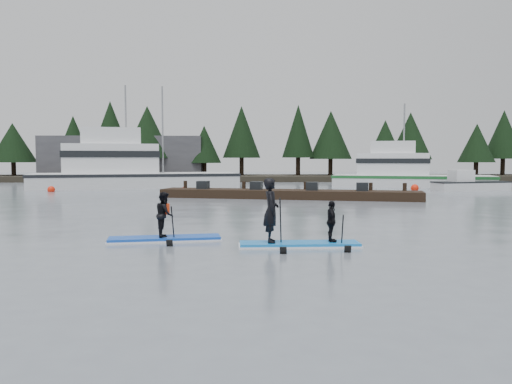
{
  "coord_description": "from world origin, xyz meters",
  "views": [
    {
      "loc": [
        -0.63,
        -14.25,
        2.45
      ],
      "look_at": [
        0.0,
        6.0,
        1.1
      ],
      "focal_mm": 35.0,
      "sensor_mm": 36.0,
      "label": 1
    }
  ],
  "objects_px": {
    "fishing_boat_medium": "(406,181)",
    "paddleboard_duo": "(293,223)",
    "floating_dock": "(288,194)",
    "fishing_boat_large": "(131,179)",
    "paddleboard_solo": "(165,224)"
  },
  "relations": [
    {
      "from": "paddleboard_solo",
      "to": "paddleboard_duo",
      "type": "xyz_separation_m",
      "value": [
        3.72,
        -1.08,
        0.17
      ]
    },
    {
      "from": "fishing_boat_large",
      "to": "fishing_boat_medium",
      "type": "xyz_separation_m",
      "value": [
        23.82,
        0.26,
        -0.16
      ]
    },
    {
      "from": "fishing_boat_medium",
      "to": "paddleboard_solo",
      "type": "height_order",
      "value": "fishing_boat_medium"
    },
    {
      "from": "fishing_boat_medium",
      "to": "fishing_boat_large",
      "type": "bearing_deg",
      "value": -162.77
    },
    {
      "from": "fishing_boat_medium",
      "to": "paddleboard_duo",
      "type": "relative_size",
      "value": 4.13
    },
    {
      "from": "fishing_boat_medium",
      "to": "paddleboard_solo",
      "type": "relative_size",
      "value": 4.1
    },
    {
      "from": "floating_dock",
      "to": "paddleboard_duo",
      "type": "relative_size",
      "value": 4.79
    },
    {
      "from": "paddleboard_solo",
      "to": "paddleboard_duo",
      "type": "bearing_deg",
      "value": -24.84
    },
    {
      "from": "floating_dock",
      "to": "fishing_boat_medium",
      "type": "bearing_deg",
      "value": 61.04
    },
    {
      "from": "paddleboard_solo",
      "to": "paddleboard_duo",
      "type": "relative_size",
      "value": 1.01
    },
    {
      "from": "paddleboard_duo",
      "to": "paddleboard_solo",
      "type": "bearing_deg",
      "value": 163.01
    },
    {
      "from": "paddleboard_solo",
      "to": "floating_dock",
      "type": "bearing_deg",
      "value": 63.17
    },
    {
      "from": "fishing_boat_medium",
      "to": "paddleboard_duo",
      "type": "xyz_separation_m",
      "value": [
        -13.01,
        -29.19,
        0.1
      ]
    },
    {
      "from": "fishing_boat_large",
      "to": "paddleboard_duo",
      "type": "height_order",
      "value": "fishing_boat_large"
    },
    {
      "from": "floating_dock",
      "to": "fishing_boat_large",
      "type": "bearing_deg",
      "value": 149.73
    }
  ]
}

